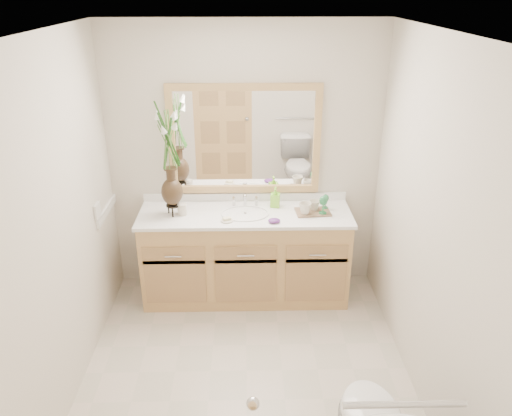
{
  "coord_description": "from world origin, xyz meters",
  "views": [
    {
      "loc": [
        0.01,
        -2.89,
        2.65
      ],
      "look_at": [
        0.09,
        0.65,
        1.04
      ],
      "focal_mm": 35.0,
      "sensor_mm": 36.0,
      "label": 1
    }
  ],
  "objects_px": {
    "soap_bottle": "(275,198)",
    "tray": "(313,212)",
    "flower_vase": "(169,148)",
    "tumbler": "(182,209)"
  },
  "relations": [
    {
      "from": "flower_vase",
      "to": "tray",
      "type": "distance_m",
      "value": 1.34
    },
    {
      "from": "tray",
      "to": "soap_bottle",
      "type": "bearing_deg",
      "value": 151.17
    },
    {
      "from": "flower_vase",
      "to": "soap_bottle",
      "type": "xyz_separation_m",
      "value": [
        0.88,
        0.15,
        -0.51
      ]
    },
    {
      "from": "flower_vase",
      "to": "tumbler",
      "type": "xyz_separation_m",
      "value": [
        0.08,
        -0.01,
        -0.55
      ]
    },
    {
      "from": "flower_vase",
      "to": "tray",
      "type": "xyz_separation_m",
      "value": [
        1.2,
        0.0,
        -0.59
      ]
    },
    {
      "from": "tumbler",
      "to": "soap_bottle",
      "type": "bearing_deg",
      "value": 10.89
    },
    {
      "from": "tumbler",
      "to": "soap_bottle",
      "type": "height_order",
      "value": "soap_bottle"
    },
    {
      "from": "soap_bottle",
      "to": "tray",
      "type": "height_order",
      "value": "soap_bottle"
    },
    {
      "from": "soap_bottle",
      "to": "tray",
      "type": "xyz_separation_m",
      "value": [
        0.32,
        -0.14,
        -0.07
      ]
    },
    {
      "from": "flower_vase",
      "to": "soap_bottle",
      "type": "bearing_deg",
      "value": 9.43
    }
  ]
}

